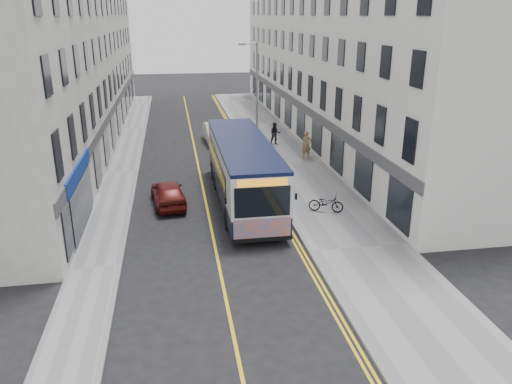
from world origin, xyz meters
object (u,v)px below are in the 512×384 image
object	(u,v)px
pedestrian_near	(307,145)
car_maroon	(168,193)
streetlamp	(256,97)
city_bus	(243,169)
bicycle	(326,203)
car_white	(216,133)
pedestrian_far	(275,134)

from	to	relation	value
pedestrian_near	car_maroon	distance (m)	12.05
streetlamp	car_maroon	world-z (taller)	streetlamp
streetlamp	city_bus	bearing A→B (deg)	-104.13
streetlamp	car_maroon	size ratio (longest dim) A/B	1.98
streetlamp	bicycle	xyz separation A→B (m)	(1.81, -10.96, -3.79)
bicycle	pedestrian_near	world-z (taller)	pedestrian_near
streetlamp	car_white	xyz separation A→B (m)	(-2.37, 5.15, -3.62)
city_bus	pedestrian_far	distance (m)	12.53
streetlamp	car_white	size ratio (longest dim) A/B	1.72
streetlamp	pedestrian_far	world-z (taller)	streetlamp
car_white	streetlamp	bearing A→B (deg)	-68.06
streetlamp	pedestrian_far	size ratio (longest dim) A/B	4.58
streetlamp	pedestrian_near	distance (m)	4.86
pedestrian_far	car_maroon	world-z (taller)	pedestrian_far
pedestrian_far	car_white	distance (m)	4.84
bicycle	car_maroon	distance (m)	8.41
bicycle	car_white	bearing A→B (deg)	36.24
city_bus	bicycle	bearing A→B (deg)	-31.73
pedestrian_near	city_bus	bearing A→B (deg)	-136.27
bicycle	car_white	distance (m)	16.64
bicycle	car_white	xyz separation A→B (m)	(-4.18, 16.11, 0.18)
pedestrian_far	car_maroon	bearing A→B (deg)	-122.25
car_maroon	pedestrian_far	bearing A→B (deg)	-132.41
city_bus	pedestrian_far	xyz separation A→B (m)	(4.22, 11.76, -0.89)
city_bus	streetlamp	bearing A→B (deg)	75.87
pedestrian_near	car_maroon	world-z (taller)	pedestrian_near
bicycle	car_maroon	world-z (taller)	car_maroon
city_bus	car_white	world-z (taller)	city_bus
bicycle	car_maroon	bearing A→B (deg)	93.39
city_bus	car_maroon	xyz separation A→B (m)	(-4.03, 0.19, -1.19)
streetlamp	pedestrian_far	bearing A→B (deg)	57.46
bicycle	pedestrian_far	size ratio (longest dim) A/B	1.02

